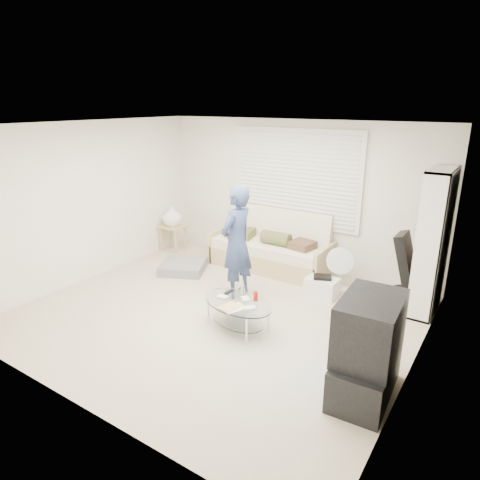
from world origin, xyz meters
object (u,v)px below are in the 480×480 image
Objects in this scene: coffee_table at (238,307)px; bookshelf at (432,243)px; tv_unit at (367,349)px; futon_sofa at (271,249)px.

bookshelf is at bearing 44.65° from coffee_table.
tv_unit reaches higher than coffee_table.
tv_unit is (-0.13, -2.24, -0.48)m from bookshelf.
bookshelf is 2.72m from coffee_table.
bookshelf reaches higher than tv_unit.
bookshelf is 2.29m from tv_unit.
futon_sofa is at bearing 175.14° from bookshelf.
coffee_table is at bearing 167.54° from tv_unit.
bookshelf is at bearing -4.86° from futon_sofa.
tv_unit is at bearing -93.20° from bookshelf.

